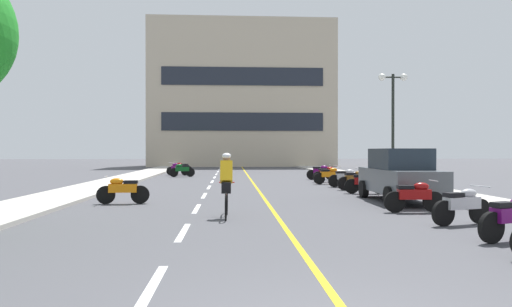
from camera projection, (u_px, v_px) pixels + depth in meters
name	position (u px, v px, depth m)	size (l,w,h in m)	color
ground_plane	(248.00, 183.00, 24.94)	(140.00, 140.00, 0.00)	#47474C
curb_left	(126.00, 179.00, 27.53)	(2.40, 72.00, 0.12)	#B7B2A8
curb_right	(363.00, 178.00, 28.34)	(2.40, 72.00, 0.12)	#B7B2A8
lane_dash_0	(151.00, 288.00, 5.86)	(0.14, 2.20, 0.01)	silver
lane_dash_1	(183.00, 232.00, 9.85)	(0.14, 2.20, 0.01)	silver
lane_dash_2	(197.00, 209.00, 13.84)	(0.14, 2.20, 0.01)	silver
lane_dash_3	(204.00, 196.00, 17.84)	(0.14, 2.20, 0.01)	silver
lane_dash_4	(209.00, 187.00, 21.83)	(0.14, 2.20, 0.01)	silver
lane_dash_5	(212.00, 182.00, 25.83)	(0.14, 2.20, 0.01)	silver
lane_dash_6	(215.00, 177.00, 29.82)	(0.14, 2.20, 0.01)	silver
lane_dash_7	(216.00, 174.00, 33.81)	(0.14, 2.20, 0.01)	silver
lane_dash_8	(218.00, 172.00, 37.81)	(0.14, 2.20, 0.01)	silver
lane_dash_9	(219.00, 170.00, 41.80)	(0.14, 2.20, 0.01)	silver
lane_dash_10	(220.00, 168.00, 45.79)	(0.14, 2.20, 0.01)	silver
lane_dash_11	(221.00, 167.00, 49.79)	(0.14, 2.20, 0.01)	silver
centre_line_yellow	(251.00, 179.00, 27.95)	(0.12, 66.00, 0.01)	gold
office_building	(242.00, 95.00, 52.15)	(20.47, 6.69, 16.08)	#BCAD93
street_lamp_mid	(393.00, 104.00, 22.58)	(1.46, 0.36, 5.42)	black
parked_car_near	(400.00, 175.00, 15.73)	(1.93, 4.21, 1.82)	black
motorcycle_2	(462.00, 205.00, 10.81)	(1.66, 0.75, 0.92)	black
motorcycle_3	(415.00, 196.00, 12.96)	(1.70, 0.60, 0.92)	black
motorcycle_4	(123.00, 190.00, 15.06)	(1.70, 0.60, 0.92)	black
motorcycle_5	(366.00, 182.00, 18.60)	(1.69, 0.60, 0.92)	black
motorcycle_6	(356.00, 179.00, 20.37)	(1.69, 0.64, 0.92)	black
motorcycle_7	(346.00, 177.00, 21.93)	(1.70, 0.60, 0.92)	black
motorcycle_8	(330.00, 175.00, 23.87)	(1.70, 0.60, 0.92)	black
motorcycle_9	(327.00, 174.00, 25.45)	(1.67, 0.69, 0.92)	black
motorcycle_10	(321.00, 172.00, 27.57)	(1.70, 0.60, 0.92)	black
motorcycle_11	(182.00, 170.00, 30.49)	(1.67, 0.70, 0.92)	black
motorcycle_12	(178.00, 169.00, 32.42)	(1.66, 0.73, 0.92)	black
motorcycle_13	(182.00, 168.00, 34.09)	(1.66, 0.75, 0.92)	black
cyclist_rider	(226.00, 183.00, 12.06)	(0.42, 1.77, 1.71)	black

